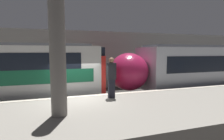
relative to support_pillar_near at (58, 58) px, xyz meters
name	(u,v)px	position (x,y,z in m)	size (l,w,h in m)	color
ground_plane	(78,118)	(0.81, 2.36, -2.91)	(120.00, 120.00, 0.00)	#33302D
platform	(84,126)	(0.81, 0.15, -2.39)	(40.00, 4.43, 1.06)	gray
station_rear_barrier	(68,60)	(0.81, 8.72, -0.52)	(50.00, 0.15, 4.78)	#9E998E
support_pillar_near	(58,58)	(0.00, 0.00, 0.00)	(0.50, 0.50, 3.72)	slate
person_waiting	(111,76)	(2.24, 1.57, -0.91)	(0.38, 0.24, 1.79)	black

